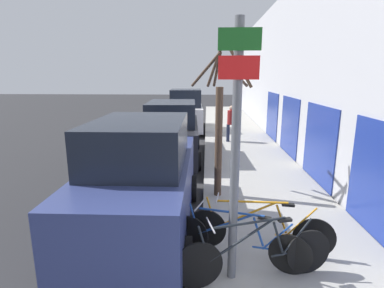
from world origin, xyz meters
name	(u,v)px	position (x,y,z in m)	size (l,w,h in m)	color
ground_plane	(178,161)	(0.00, 11.20, 0.00)	(80.00, 80.00, 0.00)	#28282B
sidewalk_curb	(240,143)	(2.60, 14.00, 0.07)	(3.20, 32.00, 0.15)	#9E9B93
building_facade	(283,73)	(4.35, 13.91, 3.21)	(0.23, 32.00, 6.50)	#BCBCC1
signpost	(236,150)	(1.46, 4.42, 2.13)	(0.54, 0.15, 3.70)	#595B60
bicycle_0	(255,255)	(1.79, 4.36, 0.56)	(2.36, 0.70, 0.98)	black
bicycle_1	(237,240)	(1.57, 4.80, 0.53)	(2.17, 0.81, 0.90)	black
bicycle_2	(259,230)	(1.96, 5.10, 0.56)	(2.47, 0.50, 0.96)	black
parked_car_0	(143,181)	(-0.20, 6.02, 1.06)	(2.11, 4.78, 2.32)	navy
parked_car_1	(172,133)	(-0.23, 11.45, 1.00)	(2.27, 4.88, 2.19)	black
parked_car_2	(186,113)	(-0.12, 17.31, 1.07)	(2.22, 4.20, 2.38)	silver
pedestrian_near	(231,121)	(2.19, 14.02, 1.10)	(0.42, 0.37, 1.65)	#1E2338
street_tree	(219,123)	(1.37, 7.69, 2.00)	(1.51, 1.39, 3.95)	#4C3828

